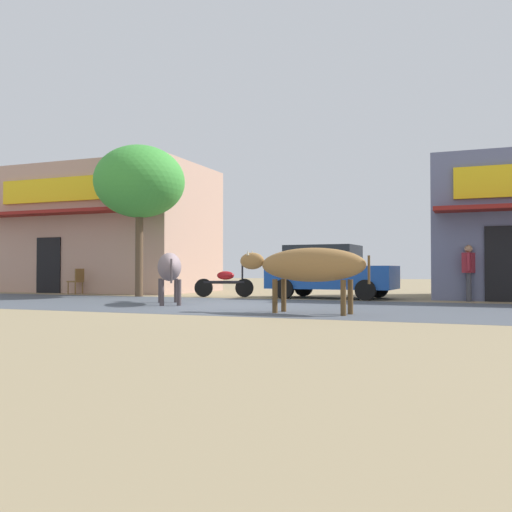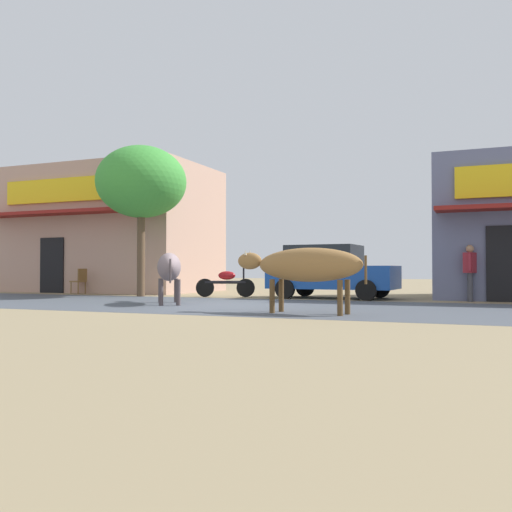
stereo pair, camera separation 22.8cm
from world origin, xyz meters
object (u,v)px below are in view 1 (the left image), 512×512
parked_hatchback_car (329,271)px  cow_far_dark (309,266)px  cow_near_brown (169,268)px  pedestrian_by_shop (469,268)px  cafe_chair_near_tree (77,280)px  parked_motorcycle (225,283)px  roadside_tree (140,182)px

parked_hatchback_car → cow_far_dark: (1.11, -6.10, 0.13)m
parked_hatchback_car → cow_near_brown: 5.38m
pedestrian_by_shop → cafe_chair_near_tree: bearing=-179.1°
parked_motorcycle → cow_far_dark: (4.46, -5.63, 0.51)m
cow_near_brown → roadside_tree: bearing=133.4°
cow_far_dark → cow_near_brown: bearing=157.8°
cafe_chair_near_tree → cow_far_dark: bearing=-28.7°
cow_far_dark → cafe_chair_near_tree: cow_far_dark is taller
parked_hatchback_car → parked_motorcycle: bearing=-172.0°
parked_motorcycle → roadside_tree: bearing=-164.6°
parked_hatchback_car → cow_near_brown: bearing=-125.8°
parked_hatchback_car → parked_motorcycle: size_ratio=2.10×
cow_near_brown → cafe_chair_near_tree: 7.30m
parked_hatchback_car → parked_motorcycle: 3.40m
parked_motorcycle → cow_far_dark: 7.20m
roadside_tree → cafe_chair_near_tree: 4.62m
parked_motorcycle → cafe_chair_near_tree: bearing=179.5°
roadside_tree → parked_hatchback_car: (6.11, 1.23, -2.93)m
roadside_tree → cafe_chair_near_tree: (-3.17, 0.81, -3.26)m
roadside_tree → parked_motorcycle: (2.76, 0.76, -3.31)m
cow_far_dark → cafe_chair_near_tree: 11.85m
parked_motorcycle → cow_far_dark: bearing=-51.6°
roadside_tree → parked_hatchback_car: size_ratio=1.28×
pedestrian_by_shop → parked_hatchback_car: bearing=176.9°
pedestrian_by_shop → cafe_chair_near_tree: (-13.33, -0.20, -0.41)m
roadside_tree → cow_far_dark: 9.15m
parked_hatchback_car → cafe_chair_near_tree: parked_hatchback_car is taller
parked_motorcycle → parked_hatchback_car: bearing=8.0°
cow_near_brown → cafe_chair_near_tree: size_ratio=2.62×
parked_motorcycle → cafe_chair_near_tree: 5.93m
roadside_tree → cow_far_dark: (7.22, -4.87, -2.80)m
roadside_tree → parked_hatchback_car: roadside_tree is taller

